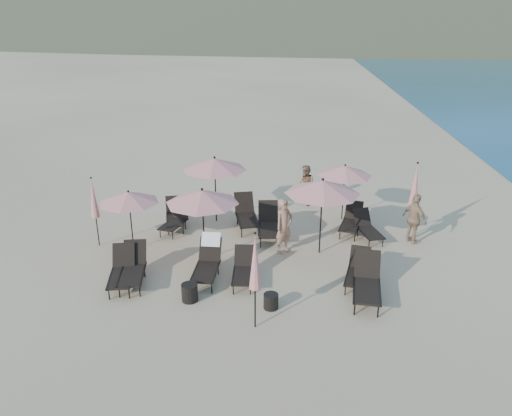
# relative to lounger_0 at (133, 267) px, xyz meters

# --- Properties ---
(ground) EXTENTS (800.00, 800.00, 0.00)m
(ground) POSITION_rel_lounger_0_xyz_m (4.26, -0.36, -0.46)
(ground) COLOR #D6BA8C
(ground) RESTS_ON ground
(lounger_0) EXTENTS (0.90, 1.80, 0.99)m
(lounger_0) POSITION_rel_lounger_0_xyz_m (0.00, 0.00, 0.00)
(lounger_0) COLOR black
(lounger_0) RESTS_ON ground
(lounger_1) EXTENTS (0.92, 1.75, 0.95)m
(lounger_1) POSITION_rel_lounger_0_xyz_m (-0.27, -0.15, -0.02)
(lounger_1) COLOR black
(lounger_1) RESTS_ON ground
(lounger_2) EXTENTS (0.70, 1.78, 1.10)m
(lounger_2) POSITION_rel_lounger_0_xyz_m (2.05, 0.45, 0.06)
(lounger_2) COLOR black
(lounger_2) RESTS_ON ground
(lounger_3) EXTENTS (0.62, 1.51, 0.86)m
(lounger_3) POSITION_rel_lounger_0_xyz_m (3.09, 0.23, -0.06)
(lounger_3) COLOR black
(lounger_3) RESTS_ON ground
(lounger_4) EXTENTS (0.91, 1.62, 0.88)m
(lounger_4) POSITION_rel_lounger_0_xyz_m (6.29, 0.33, -0.05)
(lounger_4) COLOR black
(lounger_4) RESTS_ON ground
(lounger_5) EXTENTS (0.93, 1.92, 1.06)m
(lounger_5) POSITION_rel_lounger_0_xyz_m (6.43, -0.42, 0.03)
(lounger_5) COLOR black
(lounger_5) RESTS_ON ground
(lounger_6) EXTENTS (0.97, 1.60, 0.87)m
(lounger_6) POSITION_rel_lounger_0_xyz_m (0.43, 3.60, -0.06)
(lounger_6) COLOR black
(lounger_6) RESTS_ON ground
(lounger_7) EXTENTS (0.97, 1.69, 0.91)m
(lounger_7) POSITION_rel_lounger_0_xyz_m (0.31, 3.98, -0.03)
(lounger_7) COLOR black
(lounger_7) RESTS_ON ground
(lounger_8) EXTENTS (1.09, 1.94, 1.05)m
(lounger_8) POSITION_rel_lounger_0_xyz_m (2.85, 4.07, 0.03)
(lounger_8) COLOR black
(lounger_8) RESTS_ON ground
(lounger_9) EXTENTS (0.82, 1.85, 1.04)m
(lounger_9) POSITION_rel_lounger_0_xyz_m (3.67, 3.30, 0.02)
(lounger_9) COLOR black
(lounger_9) RESTS_ON ground
(lounger_10) EXTENTS (1.00, 1.69, 0.92)m
(lounger_10) POSITION_rel_lounger_0_xyz_m (6.50, 3.90, -0.03)
(lounger_10) COLOR black
(lounger_10) RESTS_ON ground
(lounger_11) EXTENTS (0.97, 1.61, 0.87)m
(lounger_11) POSITION_rel_lounger_0_xyz_m (6.98, 3.37, -0.06)
(lounger_11) COLOR black
(lounger_11) RESTS_ON ground
(umbrella_open_0) EXTENTS (1.87, 1.87, 2.01)m
(umbrella_open_0) POSITION_rel_lounger_0_xyz_m (-0.63, 2.06, 1.32)
(umbrella_open_0) COLOR black
(umbrella_open_0) RESTS_ON ground
(umbrella_open_1) EXTENTS (2.18, 2.18, 2.35)m
(umbrella_open_1) POSITION_rel_lounger_0_xyz_m (1.78, 1.48, 1.61)
(umbrella_open_1) COLOR black
(umbrella_open_1) RESTS_ON ground
(umbrella_open_2) EXTENTS (2.31, 2.31, 2.49)m
(umbrella_open_2) POSITION_rel_lounger_0_xyz_m (5.33, 2.22, 1.74)
(umbrella_open_2) COLOR black
(umbrella_open_2) RESTS_ON ground
(umbrella_open_3) EXTENTS (2.27, 2.27, 2.44)m
(umbrella_open_3) POSITION_rel_lounger_0_xyz_m (1.70, 4.56, 1.69)
(umbrella_open_3) COLOR black
(umbrella_open_3) RESTS_ON ground
(umbrella_open_4) EXTENTS (1.95, 1.95, 2.10)m
(umbrella_open_4) POSITION_rel_lounger_0_xyz_m (6.30, 5.05, 1.40)
(umbrella_open_4) COLOR black
(umbrella_open_4) RESTS_ON ground
(umbrella_closed_0) EXTENTS (0.30, 0.30, 2.53)m
(umbrella_closed_0) POSITION_rel_lounger_0_xyz_m (3.57, -1.93, 1.30)
(umbrella_closed_0) COLOR black
(umbrella_closed_0) RESTS_ON ground
(umbrella_closed_1) EXTENTS (0.31, 0.31, 2.67)m
(umbrella_closed_1) POSITION_rel_lounger_0_xyz_m (8.41, 3.53, 1.40)
(umbrella_closed_1) COLOR black
(umbrella_closed_1) RESTS_ON ground
(umbrella_closed_2) EXTENTS (0.28, 0.28, 2.36)m
(umbrella_closed_2) POSITION_rel_lounger_0_xyz_m (-1.84, 2.25, 1.18)
(umbrella_closed_2) COLOR black
(umbrella_closed_2) RESTS_ON ground
(side_table_0) EXTENTS (0.44, 0.44, 0.48)m
(side_table_0) POSITION_rel_lounger_0_xyz_m (1.77, -0.86, -0.22)
(side_table_0) COLOR black
(side_table_0) RESTS_ON ground
(side_table_1) EXTENTS (0.39, 0.39, 0.41)m
(side_table_1) POSITION_rel_lounger_0_xyz_m (3.92, -1.08, -0.26)
(side_table_1) COLOR black
(side_table_1) RESTS_ON ground
(beachgoer_a) EXTENTS (0.76, 0.76, 1.79)m
(beachgoer_a) POSITION_rel_lounger_0_xyz_m (4.19, 2.16, 0.43)
(beachgoer_a) COLOR #A9765C
(beachgoer_a) RESTS_ON ground
(beachgoer_b) EXTENTS (0.92, 0.98, 1.60)m
(beachgoer_b) POSITION_rel_lounger_0_xyz_m (4.98, 6.41, 0.34)
(beachgoer_b) COLOR #8B6547
(beachgoer_b) RESTS_ON ground
(beachgoer_c) EXTENTS (0.90, 1.04, 1.67)m
(beachgoer_c) POSITION_rel_lounger_0_xyz_m (8.43, 3.17, 0.37)
(beachgoer_c) COLOR tan
(beachgoer_c) RESTS_ON ground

